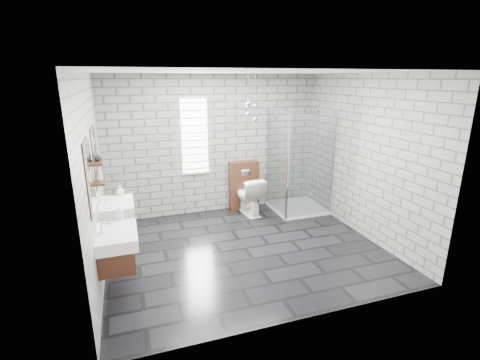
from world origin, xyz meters
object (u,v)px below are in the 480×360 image
vanity_right (114,208)px  shower_enclosure (296,188)px  toilet (249,196)px  cistern_panel (244,185)px  vanity_left (114,239)px

vanity_right → shower_enclosure: shower_enclosure is taller
shower_enclosure → toilet: 0.96m
cistern_panel → vanity_right: bearing=-153.3°
vanity_left → vanity_right: bearing=90.0°
cistern_panel → shower_enclosure: shower_enclosure is taller
vanity_right → shower_enclosure: bearing=12.1°
vanity_right → shower_enclosure: (3.41, 0.73, -0.25)m
shower_enclosure → vanity_right: bearing=-167.9°
vanity_left → cistern_panel: bearing=43.2°
vanity_right → shower_enclosure: size_ratio=0.77×
shower_enclosure → cistern_panel: bearing=151.0°
vanity_right → toilet: (2.48, 0.93, -0.38)m
toilet → shower_enclosure: bearing=161.7°
vanity_left → toilet: vanity_left is taller
shower_enclosure → toilet: (-0.93, 0.21, -0.12)m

